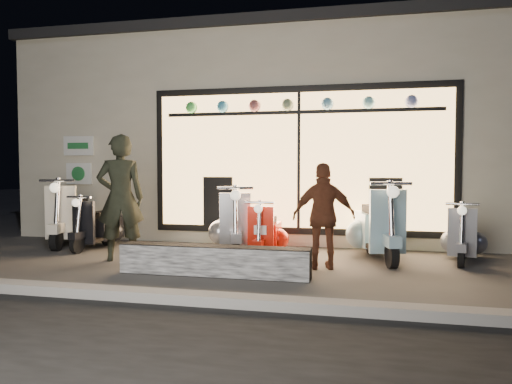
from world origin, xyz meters
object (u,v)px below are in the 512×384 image
graffiti_barrier (214,261)px  woman (324,216)px  man (120,198)px  scooter_silver (233,226)px  scooter_red (266,234)px

graffiti_barrier → woman: (1.37, 0.77, 0.55)m
graffiti_barrier → woman: size_ratio=1.72×
woman → man: bearing=-11.4°
man → woman: man is taller
scooter_silver → scooter_red: (0.62, -0.24, -0.08)m
scooter_silver → woman: bearing=-51.1°
graffiti_barrier → man: man is taller
scooter_silver → graffiti_barrier: bearing=-100.6°
scooter_silver → woman: (1.62, -1.05, 0.31)m
graffiti_barrier → scooter_silver: (-0.24, 1.82, 0.24)m
scooter_red → woman: bearing=-40.2°
man → scooter_red: bearing=176.4°
graffiti_barrier → man: (-1.73, 0.71, 0.77)m
scooter_red → man: 2.35m
graffiti_barrier → scooter_silver: size_ratio=1.69×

